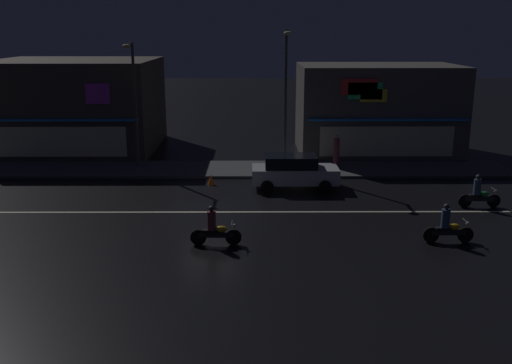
{
  "coord_description": "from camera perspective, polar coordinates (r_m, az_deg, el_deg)",
  "views": [
    {
      "loc": [
        1.86,
        -23.67,
        7.76
      ],
      "look_at": [
        1.99,
        1.64,
        0.92
      ],
      "focal_mm": 39.86,
      "sensor_mm": 36.0,
      "label": 1
    }
  ],
  "objects": [
    {
      "name": "ground_plane",
      "position": [
        24.97,
        -4.56,
        -3.04
      ],
      "size": [
        140.0,
        140.0,
        0.0
      ],
      "primitive_type": "plane",
      "color": "black"
    },
    {
      "name": "lane_divider_stripe",
      "position": [
        24.97,
        -4.57,
        -3.02
      ],
      "size": [
        31.02,
        0.16,
        0.01
      ],
      "primitive_type": "cube",
      "color": "beige",
      "rests_on": "ground"
    },
    {
      "name": "sidewalk_far",
      "position": [
        32.26,
        -3.6,
        1.29
      ],
      "size": [
        32.65,
        3.71,
        0.14
      ],
      "primitive_type": "cube",
      "color": "#424447",
      "rests_on": "ground"
    },
    {
      "name": "storefront_left_block",
      "position": [
        37.48,
        12.02,
        7.17
      ],
      "size": [
        9.93,
        6.49,
        5.59
      ],
      "color": "#56514C",
      "rests_on": "ground"
    },
    {
      "name": "storefront_center_block",
      "position": [
        39.66,
        -17.54,
        7.41
      ],
      "size": [
        10.37,
        9.1,
        5.84
      ],
      "color": "#4C443A",
      "rests_on": "ground"
    },
    {
      "name": "streetlamp_west",
      "position": [
        32.32,
        -12.16,
        8.54
      ],
      "size": [
        0.44,
        1.64,
        6.94
      ],
      "color": "#47494C",
      "rests_on": "sidewalk_far"
    },
    {
      "name": "streetlamp_mid",
      "position": [
        31.46,
        3.01,
        9.3
      ],
      "size": [
        0.44,
        1.64,
        7.59
      ],
      "color": "#47494C",
      "rests_on": "sidewalk_far"
    },
    {
      "name": "pedestrian_on_sidewalk",
      "position": [
        32.61,
        8.06,
        3.0
      ],
      "size": [
        0.34,
        0.34,
        1.85
      ],
      "rotation": [
        0.0,
        0.0,
        1.74
      ],
      "color": "brown",
      "rests_on": "sidewalk_far"
    },
    {
      "name": "parked_car_near_kerb",
      "position": [
        28.54,
        3.82,
        1.11
      ],
      "size": [
        4.3,
        1.98,
        1.67
      ],
      "color": "silver",
      "rests_on": "ground"
    },
    {
      "name": "motorcycle_lead",
      "position": [
        27.28,
        21.45,
        -1.1
      ],
      "size": [
        1.9,
        0.6,
        1.52
      ],
      "rotation": [
        0.0,
        0.0,
        -0.15
      ],
      "color": "black",
      "rests_on": "ground"
    },
    {
      "name": "motorcycle_following",
      "position": [
        21.07,
        -4.2,
        -4.7
      ],
      "size": [
        1.9,
        0.6,
        1.52
      ],
      "rotation": [
        0.0,
        0.0,
        3.26
      ],
      "color": "black",
      "rests_on": "ground"
    },
    {
      "name": "motorcycle_opposite_lane",
      "position": [
        22.43,
        18.66,
        -4.24
      ],
      "size": [
        1.9,
        0.6,
        1.52
      ],
      "rotation": [
        0.0,
        0.0,
        3.2
      ],
      "color": "black",
      "rests_on": "ground"
    },
    {
      "name": "traffic_cone",
      "position": [
        29.29,
        -4.53,
        0.26
      ],
      "size": [
        0.36,
        0.36,
        0.55
      ],
      "primitive_type": "cone",
      "color": "orange",
      "rests_on": "ground"
    }
  ]
}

